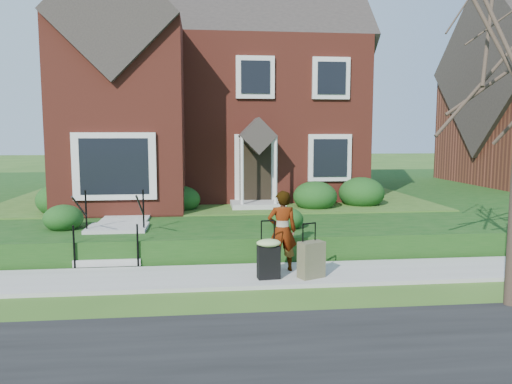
{
  "coord_description": "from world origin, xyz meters",
  "views": [
    {
      "loc": [
        -0.48,
        -9.67,
        2.88
      ],
      "look_at": [
        0.79,
        2.0,
        1.49
      ],
      "focal_mm": 35.0,
      "sensor_mm": 36.0,
      "label": 1
    }
  ],
  "objects": [
    {
      "name": "ground",
      "position": [
        0.0,
        0.0,
        0.0
      ],
      "size": [
        120.0,
        120.0,
        0.0
      ],
      "primitive_type": "plane",
      "color": "#2D5119",
      "rests_on": "ground"
    },
    {
      "name": "woman",
      "position": [
        1.13,
        0.2,
        0.9
      ],
      "size": [
        0.61,
        0.4,
        1.65
      ],
      "primitive_type": "imported",
      "rotation": [
        0.0,
        0.0,
        3.13
      ],
      "color": "#999999",
      "rests_on": "sidewalk"
    },
    {
      "name": "main_house",
      "position": [
        -0.21,
        9.61,
        5.26
      ],
      "size": [
        10.4,
        10.2,
        9.4
      ],
      "color": "maroon",
      "rests_on": "terrace"
    },
    {
      "name": "sidewalk",
      "position": [
        0.0,
        0.0,
        0.04
      ],
      "size": [
        60.0,
        1.6,
        0.08
      ],
      "primitive_type": "cube",
      "color": "#9E9B93",
      "rests_on": "ground"
    },
    {
      "name": "terrace",
      "position": [
        4.0,
        10.9,
        0.3
      ],
      "size": [
        44.0,
        20.0,
        0.6
      ],
      "primitive_type": "cube",
      "color": "#113C10",
      "rests_on": "ground"
    },
    {
      "name": "suitcase_olive",
      "position": [
        1.61,
        -0.38,
        0.44
      ],
      "size": [
        0.56,
        0.45,
        1.07
      ],
      "rotation": [
        0.0,
        0.0,
        0.42
      ],
      "color": "brown",
      "rests_on": "sidewalk"
    },
    {
      "name": "walkway",
      "position": [
        -2.5,
        5.0,
        0.63
      ],
      "size": [
        1.2,
        6.0,
        0.06
      ],
      "primitive_type": "cube",
      "color": "#9E9B93",
      "rests_on": "terrace"
    },
    {
      "name": "front_steps",
      "position": [
        -2.5,
        1.84,
        0.47
      ],
      "size": [
        1.4,
        2.02,
        1.5
      ],
      "color": "#9E9B93",
      "rests_on": "ground"
    },
    {
      "name": "foundation_shrubs",
      "position": [
        0.39,
        4.87,
        1.05
      ],
      "size": [
        10.45,
        4.61,
        1.01
      ],
      "color": "black",
      "rests_on": "terrace"
    },
    {
      "name": "suitcase_black",
      "position": [
        0.78,
        -0.35,
        0.52
      ],
      "size": [
        0.51,
        0.43,
        1.13
      ],
      "rotation": [
        0.0,
        0.0,
        0.1
      ],
      "color": "black",
      "rests_on": "sidewalk"
    }
  ]
}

